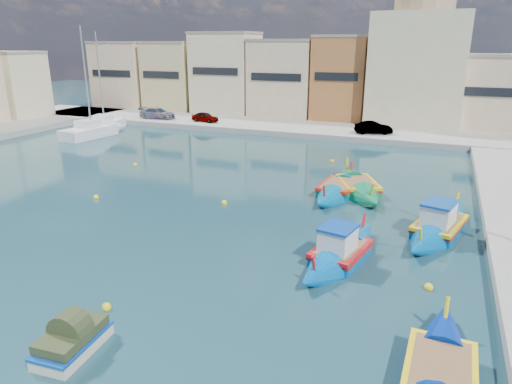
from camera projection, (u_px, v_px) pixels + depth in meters
The scene contains 14 objects.
ground at pixel (135, 245), 22.42m from camera, with size 160.00×160.00×0.00m, color #14323C.
north_quay at pixel (312, 130), 50.46m from camera, with size 80.00×8.00×0.60m, color gray.
north_townhouses at pixel (386, 83), 53.06m from camera, with size 83.20×7.87×10.19m.
church_block at pixel (419, 52), 51.36m from camera, with size 10.00×10.00×19.10m.
parked_cars at pixel (223, 118), 52.53m from camera, with size 30.24×2.43×1.29m.
luzzu_turquoise_cabin at pixel (439, 227), 23.64m from camera, with size 4.13×9.12×2.86m.
luzzu_blue_cabin at pixel (340, 253), 20.72m from camera, with size 3.35×7.95×2.74m.
luzzu_cyan_mid at pixel (338, 189), 29.98m from camera, with size 2.60×8.62×2.51m.
luzzu_green at pixel (358, 188), 30.29m from camera, with size 5.60×8.60×2.68m.
luzzu_cyan_south at pixel (439, 376), 13.20m from camera, with size 2.11×7.56×2.33m.
tender_near at pixel (73, 341), 14.55m from camera, with size 1.58×2.65×1.25m.
yacht_north at pixel (111, 124), 53.21m from camera, with size 3.63×8.86×11.49m.
yacht_midnorth at pixel (102, 130), 49.25m from camera, with size 3.28×8.65×11.99m.
mooring_buoys at pixel (217, 204), 27.78m from camera, with size 23.14×25.14×0.36m.
Camera 1 is at (13.30, -16.70, 9.45)m, focal length 32.00 mm.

